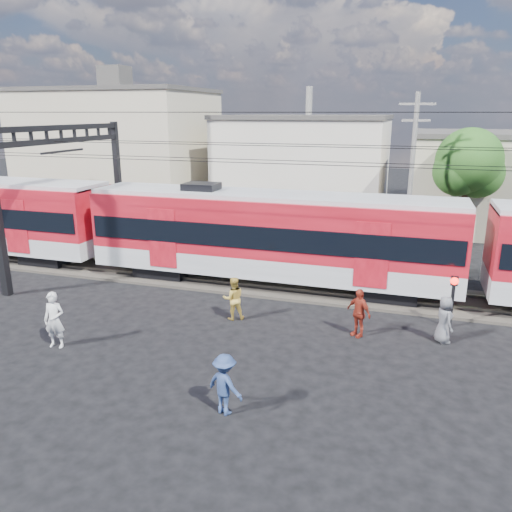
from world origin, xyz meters
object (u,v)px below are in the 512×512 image
(crossing_signal, at_px, (453,292))
(pedestrian_a, at_px, (54,320))
(pedestrian_c, at_px, (225,384))
(commuter_train, at_px, (275,234))

(crossing_signal, bearing_deg, pedestrian_a, -156.07)
(pedestrian_a, bearing_deg, pedestrian_c, -24.42)
(pedestrian_a, distance_m, pedestrian_c, 6.95)
(pedestrian_a, height_order, crossing_signal, crossing_signal)
(pedestrian_a, xyz_separation_m, crossing_signal, (12.54, 5.56, 0.40))
(pedestrian_c, xyz_separation_m, crossing_signal, (5.85, 7.45, 0.53))
(pedestrian_c, relative_size, crossing_signal, 0.84)
(pedestrian_a, relative_size, crossing_signal, 0.97)
(pedestrian_c, height_order, crossing_signal, crossing_signal)
(pedestrian_a, bearing_deg, commuter_train, 47.75)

